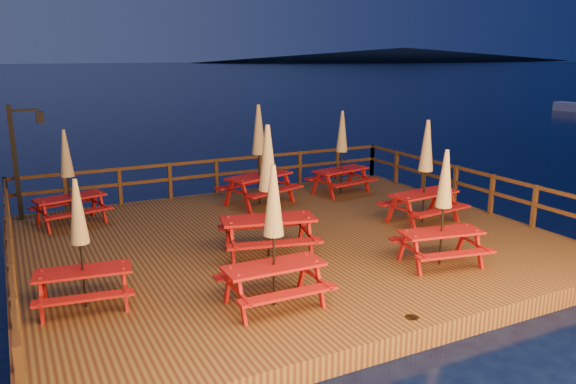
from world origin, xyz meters
name	(u,v)px	position (x,y,z in m)	size (l,w,h in m)	color
ground	(287,254)	(0.00, 0.00, 0.00)	(500.00, 500.00, 0.00)	black
deck	(287,246)	(0.00, 0.00, 0.20)	(12.00, 10.00, 0.40)	#452316
deck_piles	(287,266)	(0.00, 0.00, -0.30)	(11.44, 9.44, 1.40)	#351D11
railing	(256,191)	(0.00, 1.78, 1.16)	(11.80, 9.75, 1.10)	#351D11
lamp_post	(21,152)	(-5.39, 4.55, 2.20)	(0.85, 0.18, 3.00)	black
headland_right	(404,54)	(185.00, 230.00, 3.50)	(230.40, 86.40, 7.00)	black
picnic_table_0	(80,242)	(-4.78, -1.74, 1.58)	(1.76, 1.52, 2.27)	maroon
picnic_table_1	(443,206)	(2.06, -2.95, 1.65)	(1.91, 1.67, 2.41)	maroon
picnic_table_2	(274,234)	(-1.84, -3.14, 1.69)	(1.76, 1.46, 2.49)	maroon
picnic_table_3	(342,151)	(3.47, 3.14, 1.73)	(2.04, 1.79, 2.56)	maroon
picnic_table_4	(268,189)	(-0.89, -0.88, 1.88)	(2.31, 2.05, 2.84)	maroon
picnic_table_5	(425,170)	(3.70, -0.46, 1.78)	(2.01, 1.72, 2.65)	maroon
picnic_table_6	(68,176)	(-4.41, 3.50, 1.66)	(1.97, 1.74, 2.43)	maroon
picnic_table_7	(259,153)	(0.68, 3.11, 1.89)	(2.42, 2.20, 2.87)	maroon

